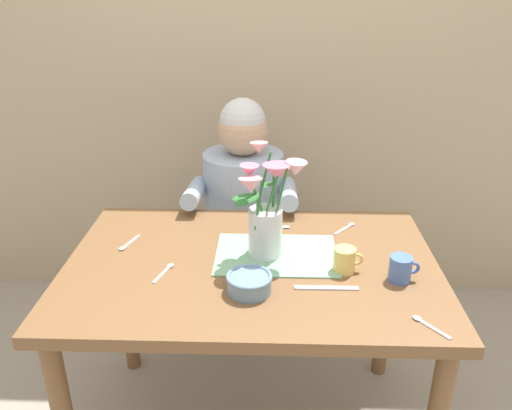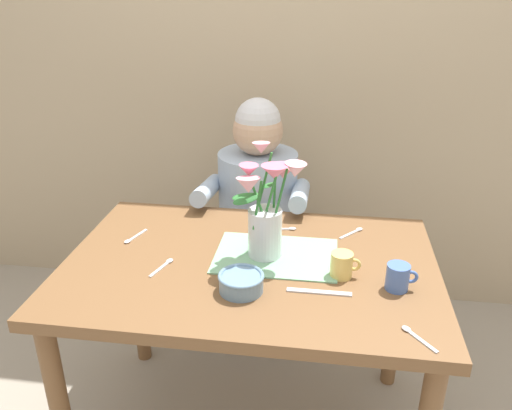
{
  "view_description": "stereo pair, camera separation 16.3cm",
  "coord_description": "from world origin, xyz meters",
  "px_view_note": "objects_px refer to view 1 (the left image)",
  "views": [
    {
      "loc": [
        0.06,
        -1.44,
        1.59
      ],
      "look_at": [
        0.01,
        0.05,
        0.92
      ],
      "focal_mm": 36.15,
      "sensor_mm": 36.0,
      "label": 1
    },
    {
      "loc": [
        0.22,
        -1.43,
        1.59
      ],
      "look_at": [
        0.01,
        0.05,
        0.92
      ],
      "focal_mm": 36.15,
      "sensor_mm": 36.0,
      "label": 2
    }
  ],
  "objects_px": {
    "dinner_knife": "(326,288)",
    "ceramic_bowl": "(248,282)",
    "seated_person": "(244,226)",
    "coffee_cup": "(401,269)",
    "ceramic_mug": "(345,260)",
    "flower_vase": "(267,209)"
  },
  "relations": [
    {
      "from": "dinner_knife",
      "to": "ceramic_bowl",
      "type": "bearing_deg",
      "value": -174.8
    },
    {
      "from": "seated_person",
      "to": "coffee_cup",
      "type": "bearing_deg",
      "value": -51.3
    },
    {
      "from": "dinner_knife",
      "to": "ceramic_mug",
      "type": "relative_size",
      "value": 2.04
    },
    {
      "from": "seated_person",
      "to": "ceramic_mug",
      "type": "relative_size",
      "value": 12.2
    },
    {
      "from": "coffee_cup",
      "to": "ceramic_bowl",
      "type": "bearing_deg",
      "value": -170.74
    },
    {
      "from": "seated_person",
      "to": "flower_vase",
      "type": "xyz_separation_m",
      "value": [
        0.11,
        -0.57,
        0.35
      ]
    },
    {
      "from": "flower_vase",
      "to": "coffee_cup",
      "type": "bearing_deg",
      "value": -18.68
    },
    {
      "from": "ceramic_bowl",
      "to": "flower_vase",
      "type": "bearing_deg",
      "value": 76.62
    },
    {
      "from": "flower_vase",
      "to": "coffee_cup",
      "type": "height_order",
      "value": "flower_vase"
    },
    {
      "from": "ceramic_bowl",
      "to": "dinner_knife",
      "type": "bearing_deg",
      "value": 5.12
    },
    {
      "from": "flower_vase",
      "to": "coffee_cup",
      "type": "distance_m",
      "value": 0.45
    },
    {
      "from": "dinner_knife",
      "to": "ceramic_mug",
      "type": "height_order",
      "value": "ceramic_mug"
    },
    {
      "from": "ceramic_mug",
      "to": "coffee_cup",
      "type": "bearing_deg",
      "value": -16.06
    },
    {
      "from": "seated_person",
      "to": "ceramic_mug",
      "type": "bearing_deg",
      "value": -59.23
    },
    {
      "from": "flower_vase",
      "to": "dinner_knife",
      "type": "distance_m",
      "value": 0.31
    },
    {
      "from": "flower_vase",
      "to": "ceramic_mug",
      "type": "distance_m",
      "value": 0.29
    },
    {
      "from": "ceramic_bowl",
      "to": "ceramic_mug",
      "type": "bearing_deg",
      "value": 22.33
    },
    {
      "from": "flower_vase",
      "to": "ceramic_mug",
      "type": "height_order",
      "value": "flower_vase"
    },
    {
      "from": "dinner_knife",
      "to": "ceramic_mug",
      "type": "xyz_separation_m",
      "value": [
        0.07,
        0.1,
        0.04
      ]
    },
    {
      "from": "ceramic_mug",
      "to": "dinner_knife",
      "type": "bearing_deg",
      "value": -122.94
    },
    {
      "from": "flower_vase",
      "to": "ceramic_mug",
      "type": "relative_size",
      "value": 3.99
    },
    {
      "from": "ceramic_mug",
      "to": "ceramic_bowl",
      "type": "bearing_deg",
      "value": -157.67
    }
  ]
}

